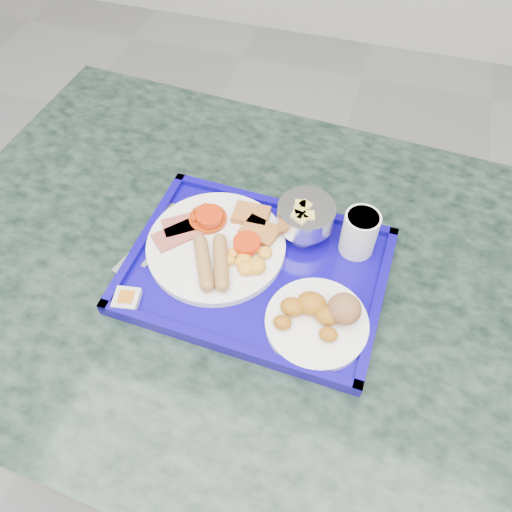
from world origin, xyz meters
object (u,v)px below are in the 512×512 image
Objects in this scene: table at (269,330)px; fruit_bowl at (306,216)px; juice_cup at (360,232)px; tray at (256,271)px; bread_plate at (320,317)px; main_plate at (220,244)px.

table is 0.30m from fruit_bowl.
juice_cup reaches higher than table.
bread_plate is at bearing -28.98° from tray.
bread_plate reaches higher than main_plate.
bread_plate is (0.10, -0.08, 0.25)m from table.
bread_plate is (0.21, -0.10, 0.00)m from main_plate.
juice_cup is (0.24, 0.07, 0.03)m from main_plate.
tray is (-0.03, -0.01, 0.22)m from table.
fruit_bowl is (0.06, 0.11, 0.05)m from tray.
main_plate reaches higher than table.
fruit_bowl reaches higher than main_plate.
bread_plate is at bearing -25.31° from main_plate.
main_plate is at bearing 154.69° from bread_plate.
table is at bearing 12.73° from tray.
fruit_bowl is (-0.07, 0.18, 0.03)m from bread_plate.
tray reaches higher than table.
fruit_bowl is 0.10m from juice_cup.
main_plate is at bearing -149.68° from fruit_bowl.
tray is at bearing -149.09° from juice_cup.
bread_plate reaches higher than table.
juice_cup is at bearing 30.91° from tray.
bread_plate is (0.13, -0.07, 0.02)m from tray.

